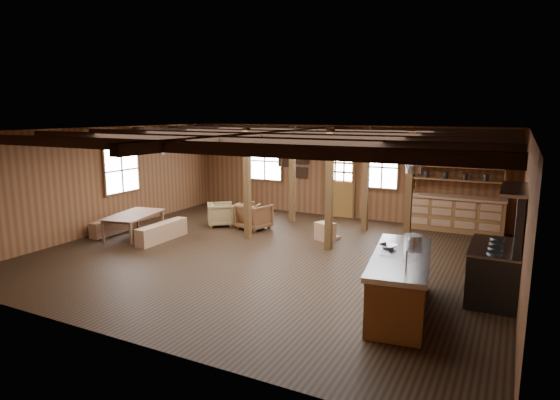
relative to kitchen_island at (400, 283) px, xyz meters
name	(u,v)px	position (x,y,z in m)	size (l,w,h in m)	color
room	(271,194)	(-3.28, 1.70, 0.92)	(10.04, 9.04, 2.84)	black
ceiling_joists	(274,135)	(-3.28, 1.88, 2.20)	(9.80, 8.82, 0.18)	black
timber_posts	(327,183)	(-2.76, 3.78, 0.92)	(3.95, 2.35, 2.80)	#3E2611
back_door	(339,189)	(-3.28, 6.15, 0.40)	(1.02, 0.08, 2.15)	brown
window_back_left	(265,161)	(-5.88, 6.16, 1.12)	(1.32, 0.06, 1.32)	white
window_back_right	(382,167)	(-1.98, 6.16, 1.12)	(1.02, 0.06, 1.32)	white
window_left	(121,170)	(-8.24, 2.20, 1.12)	(0.14, 1.24, 1.32)	white
notice_boards	(295,162)	(-4.78, 6.16, 1.16)	(1.08, 0.03, 0.90)	beige
back_counter	(455,209)	(0.12, 5.91, 0.12)	(2.55, 0.60, 2.45)	brown
pendant_lamps	(212,149)	(-5.53, 2.70, 1.77)	(1.86, 2.36, 0.66)	#2F2F31
pot_rack	(424,159)	(-0.11, 2.08, 1.81)	(0.38, 3.00, 0.42)	#2F2F31
kitchen_island	(400,283)	(0.00, 0.00, 0.00)	(1.22, 2.60, 1.20)	brown
step_stool	(325,232)	(-2.64, 3.42, -0.25)	(0.51, 0.36, 0.46)	#8C5E3F
commercial_range	(498,263)	(1.37, 1.28, 0.16)	(0.81, 1.59, 1.96)	#2F2F31
dining_table	(135,225)	(-7.18, 1.54, -0.18)	(1.68, 0.94, 0.59)	brown
bench_wall	(115,226)	(-7.93, 1.54, -0.28)	(0.28, 1.47, 0.40)	#8C5E3F
bench_aisle	(162,232)	(-6.29, 1.54, -0.26)	(0.30, 1.62, 0.44)	#8C5E3F
armchair_a	(246,215)	(-5.23, 3.83, -0.16)	(0.67, 0.69, 0.63)	brown
armchair_b	(254,216)	(-4.82, 3.61, -0.12)	(0.76, 0.79, 0.72)	brown
armchair_c	(221,214)	(-5.88, 3.53, -0.15)	(0.69, 0.71, 0.65)	olive
counter_pot	(413,240)	(0.04, 0.66, 0.55)	(0.30, 0.30, 0.18)	silver
bowl	(388,246)	(-0.28, 0.27, 0.50)	(0.28, 0.28, 0.07)	silver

